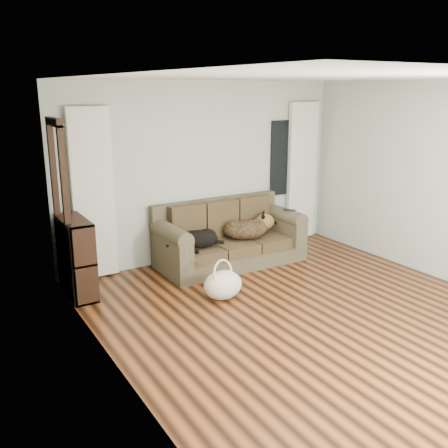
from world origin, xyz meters
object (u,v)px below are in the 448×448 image
sofa (230,234)px  dog_black_lab (196,239)px  bookshelf (76,256)px  tote_bag (223,286)px  dog_shepherd (247,229)px

sofa → dog_black_lab: sofa is taller
dog_black_lab → bookshelf: bookshelf is taller
sofa → tote_bag: 1.32m
dog_black_lab → bookshelf: bearing=-168.9°
tote_bag → bookshelf: (-1.47, 1.05, 0.34)m
dog_shepherd → tote_bag: (-1.04, -1.03, -0.33)m
dog_black_lab → dog_shepherd: bearing=15.2°
dog_shepherd → bookshelf: bearing=20.2°
sofa → tote_bag: bearing=-125.9°
sofa → bookshelf: (-2.23, 0.00, 0.05)m
dog_black_lab → bookshelf: (-1.63, 0.05, 0.02)m
sofa → dog_shepherd: sofa is taller
dog_black_lab → tote_bag: size_ratio=1.20×
dog_black_lab → tote_bag: (-0.16, -0.99, -0.32)m
bookshelf → dog_black_lab: bearing=5.3°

